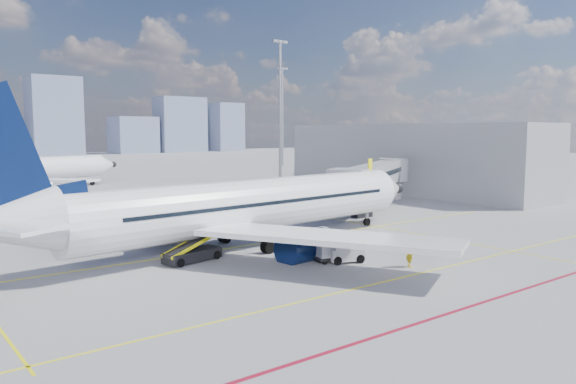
{
  "coord_description": "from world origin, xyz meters",
  "views": [
    {
      "loc": [
        -24.73,
        -28.49,
        9.03
      ],
      "look_at": [
        3.43,
        7.93,
        4.0
      ],
      "focal_mm": 35.0,
      "sensor_mm": 36.0,
      "label": 1
    }
  ],
  "objects_px": {
    "baggage_tug": "(344,251)",
    "ramp_worker": "(410,252)",
    "main_aircraft": "(237,208)",
    "belt_loader": "(194,252)",
    "cargo_dolly": "(338,246)",
    "second_aircraft": "(9,171)"
  },
  "relations": [
    {
      "from": "baggage_tug",
      "to": "ramp_worker",
      "type": "relative_size",
      "value": 1.33
    },
    {
      "from": "main_aircraft",
      "to": "belt_loader",
      "type": "height_order",
      "value": "main_aircraft"
    },
    {
      "from": "cargo_dolly",
      "to": "belt_loader",
      "type": "height_order",
      "value": "belt_loader"
    },
    {
      "from": "baggage_tug",
      "to": "belt_loader",
      "type": "height_order",
      "value": "belt_loader"
    },
    {
      "from": "cargo_dolly",
      "to": "baggage_tug",
      "type": "bearing_deg",
      "value": -83.52
    },
    {
      "from": "main_aircraft",
      "to": "cargo_dolly",
      "type": "distance_m",
      "value": 8.51
    },
    {
      "from": "main_aircraft",
      "to": "cargo_dolly",
      "type": "bearing_deg",
      "value": -69.98
    },
    {
      "from": "main_aircraft",
      "to": "second_aircraft",
      "type": "bearing_deg",
      "value": 90.04
    },
    {
      "from": "baggage_tug",
      "to": "ramp_worker",
      "type": "height_order",
      "value": "ramp_worker"
    },
    {
      "from": "ramp_worker",
      "to": "baggage_tug",
      "type": "bearing_deg",
      "value": 65.53
    },
    {
      "from": "second_aircraft",
      "to": "ramp_worker",
      "type": "distance_m",
      "value": 66.31
    },
    {
      "from": "main_aircraft",
      "to": "ramp_worker",
      "type": "bearing_deg",
      "value": -68.08
    },
    {
      "from": "main_aircraft",
      "to": "second_aircraft",
      "type": "xyz_separation_m",
      "value": [
        -5.15,
        53.58,
        0.01
      ]
    },
    {
      "from": "cargo_dolly",
      "to": "ramp_worker",
      "type": "bearing_deg",
      "value": -46.56
    },
    {
      "from": "main_aircraft",
      "to": "ramp_worker",
      "type": "relative_size",
      "value": 20.89
    },
    {
      "from": "main_aircraft",
      "to": "belt_loader",
      "type": "bearing_deg",
      "value": -167.69
    },
    {
      "from": "ramp_worker",
      "to": "belt_loader",
      "type": "bearing_deg",
      "value": 75.57
    },
    {
      "from": "second_aircraft",
      "to": "ramp_worker",
      "type": "xyz_separation_m",
      "value": [
        11.23,
        -65.32,
        -2.24
      ]
    },
    {
      "from": "belt_loader",
      "to": "second_aircraft",
      "type": "bearing_deg",
      "value": 79.71
    },
    {
      "from": "baggage_tug",
      "to": "belt_loader",
      "type": "xyz_separation_m",
      "value": [
        -7.96,
        6.66,
        -0.14
      ]
    },
    {
      "from": "main_aircraft",
      "to": "baggage_tug",
      "type": "bearing_deg",
      "value": -72.3
    },
    {
      "from": "belt_loader",
      "to": "ramp_worker",
      "type": "height_order",
      "value": "belt_loader"
    }
  ]
}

